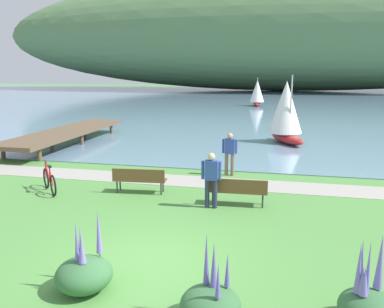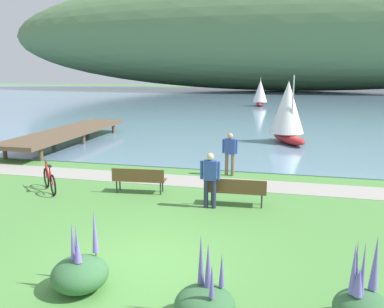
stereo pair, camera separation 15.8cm
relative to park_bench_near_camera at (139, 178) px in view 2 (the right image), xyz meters
name	(u,v)px [view 2 (the right image)]	position (x,y,z in m)	size (l,w,h in m)	color
ground_plane	(144,264)	(1.88, -4.67, -0.52)	(200.00, 200.00, 0.00)	#518E42
bay_water	(263,100)	(1.88, 43.54, -0.50)	(180.00, 80.00, 0.04)	#6B8EA8
distant_hillside	(289,32)	(5.22, 69.20, 10.89)	(119.69, 28.00, 22.75)	#567A4C
shoreline_path	(203,182)	(1.88, 1.76, -0.52)	(60.00, 1.50, 0.01)	#A39E93
park_bench_near_camera	(139,178)	(0.00, 0.00, 0.00)	(1.84, 0.64, 0.88)	brown
park_bench_further_along	(237,190)	(3.39, -0.52, 0.00)	(1.82, 0.55, 0.88)	brown
bicycle_leaning_near_bench	(49,180)	(-3.07, -0.53, -0.12)	(1.29, 1.30, 1.01)	black
person_at_shoreline	(230,151)	(2.70, 2.95, 0.46)	(0.61, 0.22, 1.71)	#72604C
person_on_the_grass	(210,177)	(2.62, -0.89, 0.46)	(0.61, 0.24, 1.71)	#282D47
echium_bush_closest_to_camera	(80,272)	(1.04, -5.89, -0.17)	(1.08, 1.08, 1.52)	#386B3D
echium_bush_beside_closest	(363,306)	(6.07, -5.87, -0.14)	(0.95, 0.95, 1.55)	#386B3D
echium_bush_mid_cluster	(205,304)	(3.55, -6.33, -0.18)	(1.02, 1.02, 1.52)	#386B3D
sailboat_mid_bay	(260,93)	(2.05, 33.55, 1.04)	(1.72, 2.79, 3.24)	#B22323
sailboat_toward_hillside	(288,111)	(4.93, 10.62, 1.31)	(2.60, 3.30, 3.81)	#B22323
pier_dock	(68,132)	(-7.12, 7.54, 0.17)	(2.40, 10.00, 0.80)	brown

